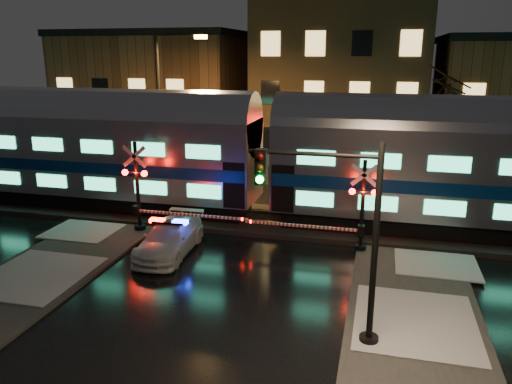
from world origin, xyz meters
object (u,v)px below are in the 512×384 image
at_px(police_car, 170,238).
at_px(traffic_light, 341,241).
at_px(streetlight, 164,102).
at_px(crossing_signal_left, 144,197).
at_px(crossing_signal_right, 353,215).

height_order(police_car, traffic_light, traffic_light).
relative_size(police_car, traffic_light, 0.79).
bearing_deg(streetlight, police_car, -65.78).
bearing_deg(crossing_signal_left, crossing_signal_right, -0.04).
relative_size(traffic_light, streetlight, 0.63).
xyz_separation_m(police_car, crossing_signal_left, (-1.99, 1.93, 1.05)).
height_order(crossing_signal_right, crossing_signal_left, crossing_signal_left).
xyz_separation_m(crossing_signal_right, traffic_light, (0.04, -6.73, 1.45)).
distance_m(police_car, crossing_signal_right, 7.37).
bearing_deg(traffic_light, crossing_signal_left, 150.59).
distance_m(police_car, streetlight, 10.48).
xyz_separation_m(police_car, traffic_light, (7.09, -4.81, 2.37)).
bearing_deg(crossing_signal_left, streetlight, 105.79).
height_order(crossing_signal_left, streetlight, streetlight).
relative_size(police_car, crossing_signal_left, 0.77).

